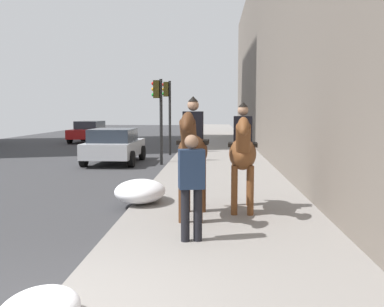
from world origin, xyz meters
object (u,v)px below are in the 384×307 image
at_px(mounted_horse_near, 192,150).
at_px(car_near_lane, 89,131).
at_px(pedestrian_greeting, 191,181).
at_px(car_mid_lane, 114,145).
at_px(mounted_horse_far, 243,152).
at_px(traffic_light_far_curb, 168,105).
at_px(traffic_light_near_curb, 159,107).

distance_m(mounted_horse_near, car_near_lane, 23.00).
height_order(pedestrian_greeting, car_mid_lane, pedestrian_greeting).
bearing_deg(pedestrian_greeting, mounted_horse_far, -34.02).
xyz_separation_m(mounted_horse_far, car_near_lane, (20.84, 9.14, -0.60)).
bearing_deg(mounted_horse_far, traffic_light_far_curb, -164.12).
bearing_deg(mounted_horse_near, car_near_lane, -156.59).
relative_size(traffic_light_near_curb, traffic_light_far_curb, 0.95).
bearing_deg(pedestrian_greeting, traffic_light_far_curb, -3.39).
distance_m(car_near_lane, traffic_light_near_curb, 13.90).
height_order(car_mid_lane, traffic_light_near_curb, traffic_light_near_curb).
distance_m(traffic_light_near_curb, traffic_light_far_curb, 3.90).
distance_m(car_near_lane, traffic_light_far_curb, 10.61).
xyz_separation_m(mounted_horse_far, car_mid_lane, (8.92, 4.69, -0.60)).
xyz_separation_m(pedestrian_greeting, car_near_lane, (23.02, 8.20, -0.34)).
bearing_deg(car_mid_lane, car_near_lane, 20.80).
bearing_deg(car_near_lane, mounted_horse_near, 22.91).
xyz_separation_m(mounted_horse_near, mounted_horse_far, (0.67, -1.00, -0.09)).
bearing_deg(mounted_horse_far, car_near_lane, -153.28).
height_order(mounted_horse_far, traffic_light_near_curb, traffic_light_near_curb).
bearing_deg(pedestrian_greeting, mounted_horse_near, -8.54).
relative_size(mounted_horse_far, traffic_light_far_curb, 0.62).
relative_size(car_near_lane, car_mid_lane, 1.05).
height_order(mounted_horse_far, car_mid_lane, mounted_horse_far).
bearing_deg(traffic_light_near_curb, traffic_light_far_curb, 0.55).
distance_m(mounted_horse_near, pedestrian_greeting, 1.56).
distance_m(pedestrian_greeting, car_mid_lane, 11.72).
xyz_separation_m(pedestrian_greeting, car_mid_lane, (11.10, 3.75, -0.34)).
relative_size(mounted_horse_near, car_near_lane, 0.55).
bearing_deg(mounted_horse_near, car_mid_lane, -156.24).
xyz_separation_m(mounted_horse_near, traffic_light_near_curb, (9.23, 1.80, 0.87)).
bearing_deg(mounted_horse_near, traffic_light_far_curb, -169.34).
distance_m(mounted_horse_far, car_mid_lane, 10.09).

